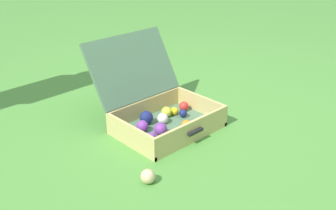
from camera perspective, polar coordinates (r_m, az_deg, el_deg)
name	(u,v)px	position (r m, az deg, el deg)	size (l,w,h in m)	color
ground_plane	(180,130)	(2.40, 1.69, -3.58)	(16.00, 16.00, 0.00)	#4C8C38
open_suitcase	(158,108)	(2.40, -1.39, -0.48)	(0.59, 0.67, 0.50)	#4C7051
stray_ball_on_grass	(148,176)	(1.93, -2.88, -10.15)	(0.07, 0.07, 0.07)	#D1B784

